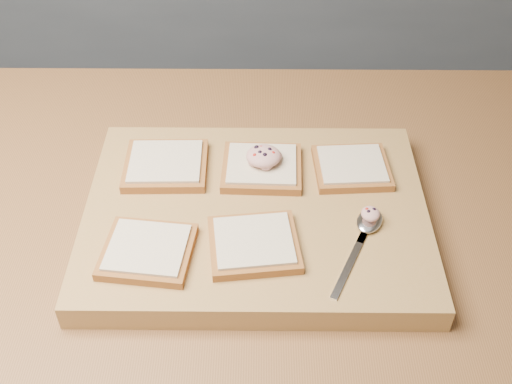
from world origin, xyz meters
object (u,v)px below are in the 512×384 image
(cutting_board, at_px, (256,216))
(spoon, at_px, (367,227))
(tuna_salad_dollop, at_px, (264,156))
(bread_far_center, at_px, (262,167))

(cutting_board, xyz_separation_m, spoon, (0.16, -0.05, 0.03))
(tuna_salad_dollop, bearing_deg, spoon, -40.87)
(bread_far_center, height_order, spoon, bread_far_center)
(tuna_salad_dollop, bearing_deg, cutting_board, -97.75)
(cutting_board, bearing_deg, spoon, -16.31)
(cutting_board, relative_size, spoon, 2.94)
(bread_far_center, relative_size, spoon, 0.73)
(bread_far_center, bearing_deg, cutting_board, -95.99)
(bread_far_center, bearing_deg, tuna_salad_dollop, 23.43)
(cutting_board, bearing_deg, tuna_salad_dollop, 82.25)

